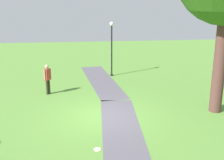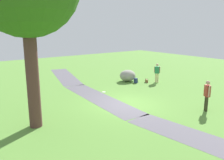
{
  "view_description": "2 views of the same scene",
  "coord_description": "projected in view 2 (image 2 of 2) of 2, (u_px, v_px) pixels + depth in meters",
  "views": [
    {
      "loc": [
        12.08,
        -1.09,
        5.25
      ],
      "look_at": [
        -0.97,
        0.51,
        1.46
      ],
      "focal_mm": 45.11,
      "sensor_mm": 36.0,
      "label": 1
    },
    {
      "loc": [
        -10.48,
        8.81,
        4.59
      ],
      "look_at": [
        0.53,
        0.59,
        1.49
      ],
      "focal_mm": 38.08,
      "sensor_mm": 36.0,
      "label": 2
    }
  ],
  "objects": [
    {
      "name": "footpath_segment_mid",
      "position": [
        99.0,
        98.0,
        15.52
      ],
      "size": [
        8.09,
        2.19,
        0.01
      ],
      "color": "#58535D",
      "rests_on": "ground"
    },
    {
      "name": "frisbee_on_grass",
      "position": [
        104.0,
        92.0,
        16.99
      ],
      "size": [
        0.25,
        0.25,
        0.02
      ],
      "color": "white",
      "rests_on": "ground"
    },
    {
      "name": "handbag_on_grass",
      "position": [
        147.0,
        81.0,
        19.92
      ],
      "size": [
        0.34,
        0.34,
        0.31
      ],
      "color": "brown",
      "rests_on": "ground"
    },
    {
      "name": "footpath_segment_far",
      "position": [
        65.0,
        76.0,
        22.44
      ],
      "size": [
        8.15,
        3.7,
        0.01
      ],
      "color": "#58535D",
      "rests_on": "ground"
    },
    {
      "name": "footpath_segment_near",
      "position": [
        215.0,
        145.0,
        9.41
      ],
      "size": [
        8.14,
        2.57,
        0.01
      ],
      "color": "#58535D",
      "rests_on": "ground"
    },
    {
      "name": "lawn_boulder",
      "position": [
        128.0,
        76.0,
        20.29
      ],
      "size": [
        1.32,
        1.43,
        0.97
      ],
      "color": "gray",
      "rests_on": "ground"
    },
    {
      "name": "man_near_boulder",
      "position": [
        207.0,
        94.0,
        13.0
      ],
      "size": [
        0.44,
        0.41,
        1.73
      ],
      "color": "#312F1D",
      "rests_on": "ground"
    },
    {
      "name": "backpack_by_boulder",
      "position": [
        136.0,
        81.0,
        19.76
      ],
      "size": [
        0.28,
        0.26,
        0.4
      ],
      "color": "navy",
      "rests_on": "ground"
    },
    {
      "name": "woman_with_handbag",
      "position": [
        157.0,
        72.0,
        19.78
      ],
      "size": [
        0.47,
        0.38,
        1.59
      ],
      "color": "beige",
      "rests_on": "ground"
    },
    {
      "name": "ground_plane",
      "position": [
        125.0,
        104.0,
        14.35
      ],
      "size": [
        48.0,
        48.0,
        0.0
      ],
      "primitive_type": "plane",
      "color": "#598B38"
    }
  ]
}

